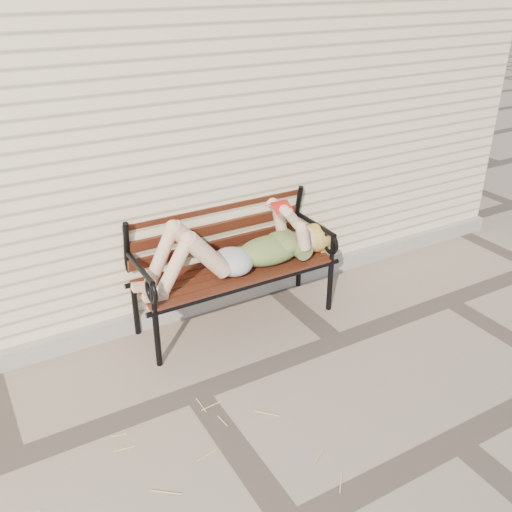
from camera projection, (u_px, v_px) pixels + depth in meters
ground at (196, 393)px, 4.05m from camera, size 80.00×80.00×0.00m
house_wall at (64, 101)px, 5.68m from camera, size 8.00×4.00×3.00m
foundation_strip at (147, 319)px, 4.76m from camera, size 8.00×0.10×0.15m
garden_bench at (229, 247)px, 4.66m from camera, size 1.80×0.72×1.16m
reading_woman at (239, 249)px, 4.54m from camera, size 1.70×0.39×0.53m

